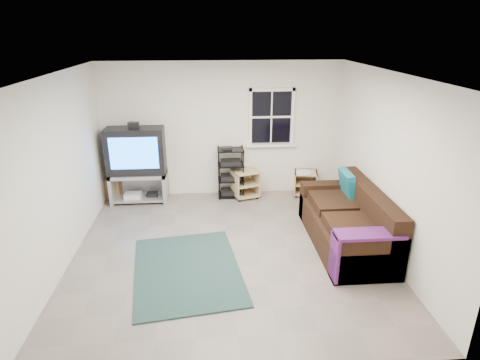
{
  "coord_description": "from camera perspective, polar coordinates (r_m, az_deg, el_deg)",
  "views": [
    {
      "loc": [
        -0.25,
        -5.28,
        3.16
      ],
      "look_at": [
        0.2,
        0.4,
        0.99
      ],
      "focal_mm": 30.0,
      "sensor_mm": 36.0,
      "label": 1
    }
  ],
  "objects": [
    {
      "name": "shag_rug",
      "position": [
        5.75,
        -7.5,
        -12.52
      ],
      "size": [
        1.67,
        2.13,
        0.02
      ],
      "primitive_type": "cube",
      "rotation": [
        0.0,
        0.0,
        0.14
      ],
      "color": "black",
      "rests_on": "ground"
    },
    {
      "name": "tv_unit",
      "position": [
        7.77,
        -14.47,
        2.93
      ],
      "size": [
        1.06,
        0.53,
        1.55
      ],
      "color": "#9C9CA4",
      "rests_on": "ground"
    },
    {
      "name": "room",
      "position": [
        7.83,
        4.47,
        8.39
      ],
      "size": [
        4.6,
        4.62,
        4.6
      ],
      "color": "slate",
      "rests_on": "ground"
    },
    {
      "name": "side_table_right",
      "position": [
        8.13,
        9.25,
        -0.14
      ],
      "size": [
        0.52,
        0.52,
        0.51
      ],
      "rotation": [
        0.0,
        0.0,
        -0.2
      ],
      "color": "#D1B081",
      "rests_on": "ground"
    },
    {
      "name": "side_table_left",
      "position": [
        7.93,
        0.63,
        -0.31
      ],
      "size": [
        0.58,
        0.58,
        0.55
      ],
      "rotation": [
        0.0,
        0.0,
        0.29
      ],
      "color": "#D1B081",
      "rests_on": "ground"
    },
    {
      "name": "paper_bag",
      "position": [
        8.22,
        -17.57,
        -1.18
      ],
      "size": [
        0.32,
        0.23,
        0.42
      ],
      "primitive_type": "cube",
      "rotation": [
        0.0,
        0.0,
        -0.13
      ],
      "color": "#9B6645",
      "rests_on": "ground"
    },
    {
      "name": "av_rack",
      "position": [
        7.87,
        -1.32,
        0.66
      ],
      "size": [
        0.51,
        0.37,
        1.01
      ],
      "color": "black",
      "rests_on": "ground"
    },
    {
      "name": "sofa",
      "position": [
        6.39,
        15.16,
        -6.02
      ],
      "size": [
        0.96,
        2.16,
        0.99
      ],
      "color": "black",
      "rests_on": "ground"
    }
  ]
}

